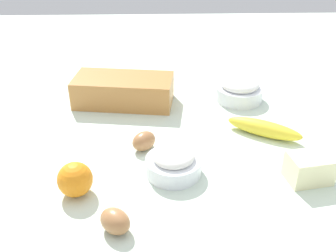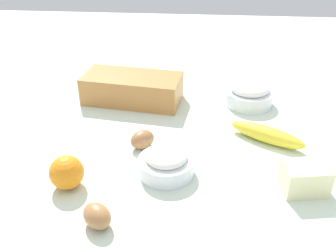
{
  "view_description": "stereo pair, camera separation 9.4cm",
  "coord_description": "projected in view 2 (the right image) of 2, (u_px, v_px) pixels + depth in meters",
  "views": [
    {
      "loc": [
        -0.03,
        -0.8,
        0.52
      ],
      "look_at": [
        0.0,
        0.0,
        0.04
      ],
      "focal_mm": 41.04,
      "sensor_mm": 36.0,
      "label": 1
    },
    {
      "loc": [
        0.07,
        -0.8,
        0.52
      ],
      "look_at": [
        0.0,
        0.0,
        0.04
      ],
      "focal_mm": 41.04,
      "sensor_mm": 36.0,
      "label": 2
    }
  ],
  "objects": [
    {
      "name": "flour_bowl",
      "position": [
        166.0,
        163.0,
        0.83
      ],
      "size": [
        0.12,
        0.12,
        0.06
      ],
      "color": "white",
      "rests_on": "ground_plane"
    },
    {
      "name": "sugar_bowl",
      "position": [
        249.0,
        93.0,
        1.11
      ],
      "size": [
        0.14,
        0.14,
        0.07
      ],
      "color": "white",
      "rests_on": "ground_plane"
    },
    {
      "name": "egg_beside_bowl",
      "position": [
        142.0,
        139.0,
        0.92
      ],
      "size": [
        0.08,
        0.07,
        0.04
      ],
      "primitive_type": "ellipsoid",
      "rotation": [
        0.0,
        1.57,
        3.88
      ],
      "color": "#A46E42",
      "rests_on": "ground_plane"
    },
    {
      "name": "butter_block",
      "position": [
        305.0,
        178.0,
        0.78
      ],
      "size": [
        0.1,
        0.08,
        0.06
      ],
      "primitive_type": "cube",
      "rotation": [
        0.0,
        0.0,
        0.17
      ],
      "color": "#F4EDB2",
      "rests_on": "ground_plane"
    },
    {
      "name": "orange_fruit",
      "position": [
        67.0,
        172.0,
        0.79
      ],
      "size": [
        0.07,
        0.07,
        0.07
      ],
      "primitive_type": "sphere",
      "color": "orange",
      "rests_on": "ground_plane"
    },
    {
      "name": "ground_plane",
      "position": [
        168.0,
        143.0,
        0.96
      ],
      "size": [
        2.4,
        2.4,
        0.02
      ],
      "primitive_type": "cube",
      "color": "silver"
    },
    {
      "name": "loaf_pan",
      "position": [
        132.0,
        88.0,
        1.12
      ],
      "size": [
        0.29,
        0.17,
        0.08
      ],
      "rotation": [
        0.0,
        0.0,
        -0.13
      ],
      "color": "#B77A3D",
      "rests_on": "ground_plane"
    },
    {
      "name": "banana",
      "position": [
        267.0,
        134.0,
        0.94
      ],
      "size": [
        0.19,
        0.13,
        0.04
      ],
      "primitive_type": "ellipsoid",
      "rotation": [
        0.0,
        0.0,
        2.62
      ],
      "color": "yellow",
      "rests_on": "ground_plane"
    },
    {
      "name": "egg_near_butter",
      "position": [
        97.0,
        216.0,
        0.7
      ],
      "size": [
        0.08,
        0.07,
        0.05
      ],
      "primitive_type": "ellipsoid",
      "rotation": [
        0.0,
        1.57,
        2.41
      ],
      "color": "#A97245",
      "rests_on": "ground_plane"
    }
  ]
}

